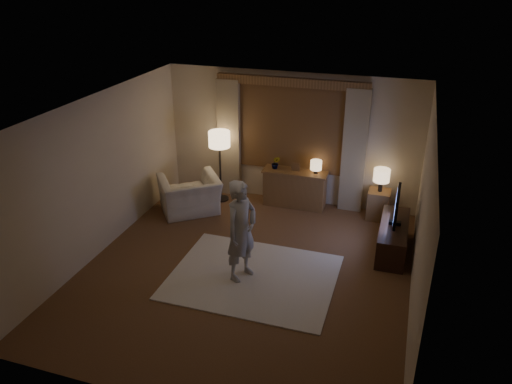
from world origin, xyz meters
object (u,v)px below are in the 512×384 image
at_px(tv_stand, 393,237).
at_px(person, 241,231).
at_px(armchair, 190,195).
at_px(sideboard, 295,189).
at_px(side_table, 378,205).

relative_size(tv_stand, person, 0.88).
height_order(tv_stand, person, person).
xyz_separation_m(armchair, person, (1.69, -1.79, 0.46)).
bearing_deg(person, tv_stand, -32.15).
bearing_deg(sideboard, tv_stand, -30.61).
height_order(sideboard, side_table, sideboard).
bearing_deg(person, sideboard, 19.10).
bearing_deg(tv_stand, armchair, 175.88).
height_order(side_table, tv_stand, side_table).
height_order(armchair, tv_stand, armchair).
bearing_deg(armchair, side_table, 156.19).
bearing_deg(sideboard, person, -93.63).
xyz_separation_m(tv_stand, person, (-2.15, -1.51, 0.57)).
bearing_deg(side_table, armchair, -166.40).
height_order(sideboard, armchair, armchair).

